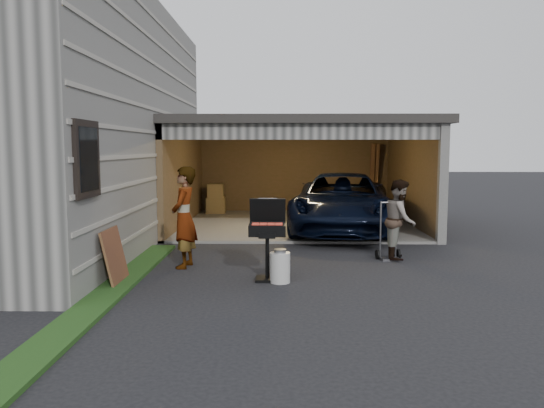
% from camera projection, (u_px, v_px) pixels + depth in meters
% --- Properties ---
extents(ground, '(80.00, 80.00, 0.00)m').
position_uv_depth(ground, '(263.00, 283.00, 8.47)').
color(ground, black).
rests_on(ground, ground).
extents(house, '(7.00, 11.00, 5.50)m').
position_uv_depth(house, '(9.00, 122.00, 12.25)').
color(house, '#474744').
rests_on(house, ground).
extents(groundcover_strip, '(0.50, 8.00, 0.06)m').
position_uv_depth(groundcover_strip, '(102.00, 299.00, 7.51)').
color(groundcover_strip, '#193814').
rests_on(groundcover_strip, ground).
extents(garage, '(6.80, 6.30, 2.90)m').
position_uv_depth(garage, '(297.00, 158.00, 15.02)').
color(garage, '#605E59').
rests_on(garage, ground).
extents(minivan, '(3.09, 5.50, 1.45)m').
position_uv_depth(minivan, '(342.00, 204.00, 13.54)').
color(minivan, black).
rests_on(minivan, ground).
extents(woman, '(0.50, 0.71, 1.83)m').
position_uv_depth(woman, '(184.00, 217.00, 9.53)').
color(woman, '#A8BFD3').
rests_on(woman, ground).
extents(man, '(0.75, 0.87, 1.55)m').
position_uv_depth(man, '(400.00, 219.00, 10.27)').
color(man, '#4F271F').
rests_on(man, ground).
extents(bbq_grill, '(0.59, 0.52, 1.32)m').
position_uv_depth(bbq_grill, '(267.00, 233.00, 8.62)').
color(bbq_grill, black).
rests_on(bbq_grill, ground).
extents(propane_tank, '(0.41, 0.41, 0.49)m').
position_uv_depth(propane_tank, '(280.00, 268.00, 8.51)').
color(propane_tank, silver).
rests_on(propane_tank, ground).
extents(plywood_panel, '(0.23, 0.81, 0.89)m').
position_uv_depth(plywood_panel, '(115.00, 257.00, 8.36)').
color(plywood_panel, '#562B1D').
rests_on(plywood_panel, ground).
extents(hand_truck, '(0.49, 0.40, 1.14)m').
position_uv_depth(hand_truck, '(389.00, 248.00, 10.28)').
color(hand_truck, gray).
rests_on(hand_truck, ground).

